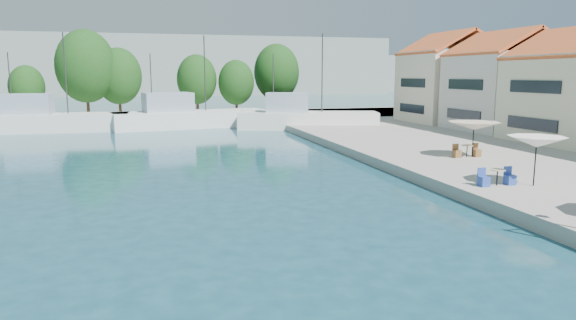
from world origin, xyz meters
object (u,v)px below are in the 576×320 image
object	(u,v)px
umbrella_white	(537,142)
umbrella_cream	(474,126)
trawler_02	(49,121)
trawler_04	(304,119)
trawler_03	(187,118)

from	to	relation	value
umbrella_white	umbrella_cream	size ratio (longest dim) A/B	0.82
trawler_02	trawler_04	world-z (taller)	same
trawler_02	umbrella_white	bearing A→B (deg)	-51.88
trawler_03	umbrella_cream	world-z (taller)	trawler_03
trawler_03	umbrella_cream	distance (m)	32.57
trawler_04	umbrella_white	world-z (taller)	trawler_04
trawler_03	trawler_04	xyz separation A→B (m)	(11.79, -4.58, 0.00)
trawler_04	umbrella_white	xyz separation A→B (m)	(1.34, -32.16, 1.57)
trawler_02	umbrella_white	world-z (taller)	trawler_02
trawler_02	umbrella_cream	bearing A→B (deg)	-42.31
trawler_02	umbrella_cream	world-z (taller)	trawler_02
trawler_03	umbrella_cream	bearing A→B (deg)	-71.92
trawler_02	trawler_04	size ratio (longest dim) A/B	0.98
trawler_04	umbrella_cream	size ratio (longest dim) A/B	4.70
trawler_04	umbrella_cream	world-z (taller)	trawler_04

